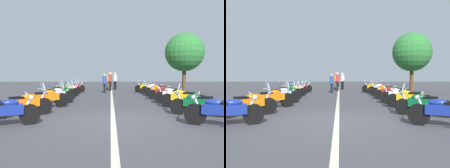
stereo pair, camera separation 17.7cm
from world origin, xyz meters
TOP-DOWN VIEW (x-y plane):
  - ground_plane at (0.00, 0.00)m, footprint 80.00×80.00m
  - lane_centre_stripe at (6.06, 0.00)m, footprint 26.69×0.16m
  - motorcycle_left_row_0 at (-0.54, 3.19)m, footprint 1.10×1.93m
  - motorcycle_left_row_1 at (1.01, 3.23)m, footprint 1.31×1.81m
  - motorcycle_left_row_2 at (2.80, 2.96)m, footprint 1.49×1.80m
  - motorcycle_left_row_3 at (4.34, 2.99)m, footprint 1.14×1.92m
  - motorcycle_left_row_4 at (6.20, 3.10)m, footprint 1.41×1.67m
  - motorcycle_left_row_5 at (7.68, 3.15)m, footprint 1.31×1.77m
  - motorcycle_left_row_6 at (9.44, 3.23)m, footprint 1.38×1.72m
  - motorcycle_left_row_7 at (11.18, 3.19)m, footprint 1.20×1.79m
  - motorcycle_right_row_0 at (-0.57, -3.11)m, footprint 1.01×1.94m
  - motorcycle_right_row_1 at (1.12, -3.16)m, footprint 0.98×2.00m
  - motorcycle_right_row_2 at (2.83, -3.21)m, footprint 1.06×1.96m
  - motorcycle_right_row_3 at (4.34, -3.18)m, footprint 0.90×1.96m
  - motorcycle_right_row_4 at (6.10, -3.22)m, footprint 0.97×2.06m
  - motorcycle_right_row_5 at (7.79, -3.22)m, footprint 1.06×1.89m
  - motorcycle_right_row_6 at (9.33, -3.23)m, footprint 1.00×1.97m
  - motorcycle_right_row_7 at (11.03, -2.95)m, footprint 1.03×1.95m
  - traffic_cone_0 at (1.52, -4.19)m, footprint 0.36×0.36m
  - bystander_0 at (13.27, 0.11)m, footprint 0.49×0.32m
  - bystander_1 at (15.25, 0.36)m, footprint 0.36×0.44m
  - bystander_2 at (10.87, 0.56)m, footprint 0.45×0.35m
  - bystander_3 at (14.88, -0.38)m, footprint 0.40×0.40m
  - roadside_tree_0 at (11.90, -6.44)m, footprint 3.38×3.38m

SIDE VIEW (x-z plane):
  - ground_plane at x=0.00m, z-range 0.00..0.00m
  - lane_centre_stripe at x=6.06m, z-range 0.00..0.01m
  - traffic_cone_0 at x=1.52m, z-range -0.02..0.60m
  - motorcycle_right_row_4 at x=6.10m, z-range -0.04..0.94m
  - motorcycle_left_row_0 at x=-0.54m, z-range -0.04..0.95m
  - motorcycle_right_row_3 at x=4.34m, z-range -0.04..0.95m
  - motorcycle_left_row_7 at x=11.18m, z-range -0.04..0.95m
  - motorcycle_right_row_5 at x=7.79m, z-range -0.04..0.95m
  - motorcycle_left_row_5 at x=7.68m, z-range -0.14..1.05m
  - motorcycle_left_row_6 at x=9.44m, z-range -0.14..1.05m
  - motorcycle_right_row_2 at x=2.83m, z-range -0.04..0.96m
  - motorcycle_right_row_1 at x=1.12m, z-range -0.14..1.06m
  - motorcycle_right_row_0 at x=-0.57m, z-range -0.04..0.96m
  - motorcycle_left_row_1 at x=1.01m, z-range -0.14..1.07m
  - motorcycle_right_row_6 at x=9.33m, z-range -0.14..1.07m
  - motorcycle_left_row_3 at x=4.34m, z-range -0.14..1.08m
  - motorcycle_right_row_7 at x=11.03m, z-range -0.14..1.08m
  - motorcycle_left_row_4 at x=6.20m, z-range -0.14..1.08m
  - motorcycle_left_row_2 at x=2.80m, z-range -0.14..1.09m
  - bystander_2 at x=10.87m, z-range 0.13..1.73m
  - bystander_1 at x=15.25m, z-range 0.15..1.84m
  - bystander_3 at x=14.88m, z-range 0.16..1.91m
  - bystander_0 at x=13.27m, z-range 0.16..1.91m
  - roadside_tree_0 at x=11.90m, z-range 0.90..6.11m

